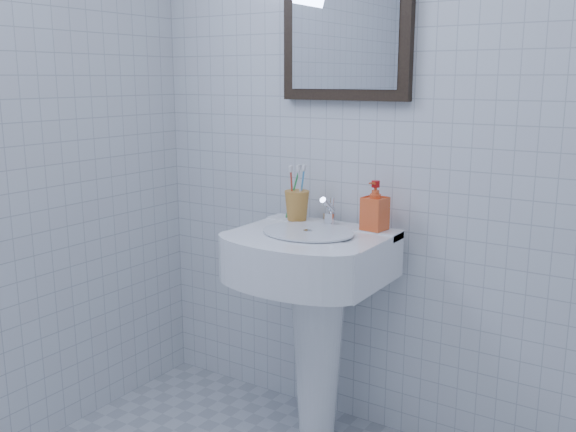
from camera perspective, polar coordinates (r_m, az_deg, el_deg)
The scene contains 6 objects.
wall_back at distance 2.26m, azimuth 11.18°, elevation 10.20°, with size 2.20×0.02×2.50m, color silver.
washbasin at distance 2.31m, azimuth 2.41°, elevation -7.48°, with size 0.52×0.38×0.81m.
faucet at distance 2.31m, azimuth 3.68°, elevation 0.25°, with size 0.04×0.10×0.11m.
toothbrush_cup at distance 2.38m, azimuth 0.80°, elevation 0.94°, with size 0.09×0.09×0.11m, color #BE8032, non-canonical shape.
soap_dispenser at distance 2.24m, azimuth 7.74°, elevation 0.92°, with size 0.08×0.08×0.17m, color #D74814.
wall_mirror at distance 2.36m, azimuth 5.18°, elevation 17.74°, with size 0.50×0.04×0.62m.
Camera 1 is at (0.84, -0.89, 1.32)m, focal length 40.00 mm.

